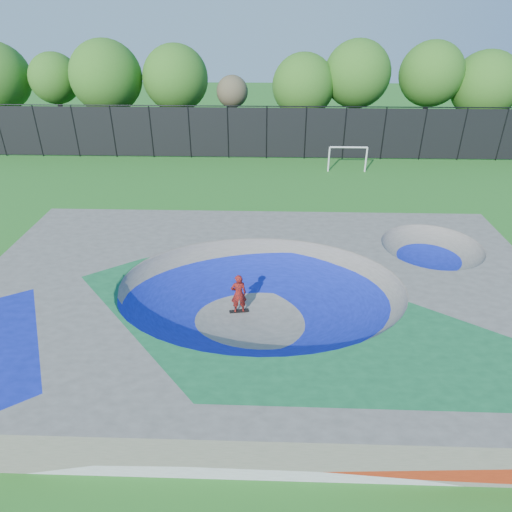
{
  "coord_description": "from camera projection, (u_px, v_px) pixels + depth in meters",
  "views": [
    {
      "loc": [
        0.3,
        -14.49,
        10.86
      ],
      "look_at": [
        -0.26,
        3.0,
        1.1
      ],
      "focal_mm": 32.0,
      "sensor_mm": 36.0,
      "label": 1
    }
  ],
  "objects": [
    {
      "name": "fence",
      "position": [
        267.0,
        132.0,
        35.25
      ],
      "size": [
        48.09,
        0.09,
        4.04
      ],
      "color": "black",
      "rests_on": "ground"
    },
    {
      "name": "skateboard",
      "position": [
        239.0,
        311.0,
        18.27
      ],
      "size": [
        0.81,
        0.38,
        0.05
      ],
      "primitive_type": "cube",
      "rotation": [
        0.0,
        0.0,
        0.21
      ],
      "color": "black",
      "rests_on": "ground"
    },
    {
      "name": "soccer_goal",
      "position": [
        348.0,
        154.0,
        32.81
      ],
      "size": [
        2.8,
        0.12,
        1.85
      ],
      "color": "silver",
      "rests_on": "ground"
    },
    {
      "name": "skate_deck",
      "position": [
        260.0,
        302.0,
        17.58
      ],
      "size": [
        22.0,
        14.0,
        1.5
      ],
      "primitive_type": "cube",
      "color": "gray",
      "rests_on": "ground"
    },
    {
      "name": "ground",
      "position": [
        260.0,
        318.0,
        17.95
      ],
      "size": [
        120.0,
        120.0,
        0.0
      ],
      "primitive_type": "plane",
      "color": "#20651C",
      "rests_on": "ground"
    },
    {
      "name": "treeline",
      "position": [
        260.0,
        79.0,
        38.28
      ],
      "size": [
        53.59,
        7.65,
        8.41
      ],
      "color": "#462D23",
      "rests_on": "ground"
    },
    {
      "name": "skater",
      "position": [
        239.0,
        294.0,
        17.86
      ],
      "size": [
        0.7,
        0.52,
        1.72
      ],
      "primitive_type": "imported",
      "rotation": [
        0.0,
        0.0,
        3.33
      ],
      "color": "red",
      "rests_on": "ground"
    }
  ]
}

